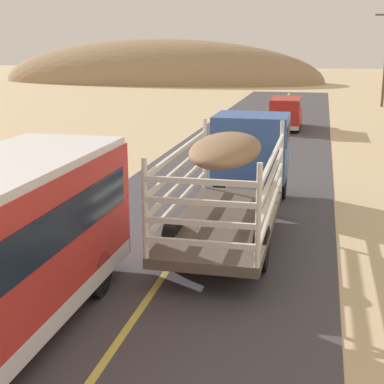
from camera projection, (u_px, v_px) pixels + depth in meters
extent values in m
cube|color=#3359A5|center=(251.00, 146.00, 19.75)|extent=(2.50, 2.20, 2.20)
cube|color=#192333|center=(252.00, 133.00, 19.63)|extent=(2.53, 1.54, 0.70)
cube|color=brown|center=(225.00, 223.00, 14.94)|extent=(2.50, 6.40, 0.24)
cylinder|color=silver|center=(205.00, 153.00, 17.84)|extent=(0.12, 0.12, 2.20)
cylinder|color=silver|center=(281.00, 157.00, 17.33)|extent=(0.12, 0.12, 2.20)
cylinder|color=silver|center=(145.00, 209.00, 11.92)|extent=(0.12, 0.12, 2.20)
cylinder|color=silver|center=(258.00, 216.00, 11.41)|extent=(0.12, 0.12, 2.20)
cube|color=silver|center=(180.00, 200.00, 15.05)|extent=(0.08, 6.30, 0.12)
cube|color=silver|center=(272.00, 205.00, 14.54)|extent=(0.08, 6.30, 0.12)
cube|color=silver|center=(200.00, 243.00, 11.82)|extent=(2.40, 0.08, 0.12)
cube|color=silver|center=(180.00, 184.00, 14.94)|extent=(0.08, 6.30, 0.12)
cube|color=silver|center=(273.00, 189.00, 14.42)|extent=(0.08, 6.30, 0.12)
cube|color=silver|center=(200.00, 223.00, 11.70)|extent=(2.40, 0.08, 0.12)
cube|color=silver|center=(180.00, 167.00, 14.83)|extent=(0.08, 6.30, 0.12)
cube|color=silver|center=(273.00, 172.00, 14.31)|extent=(0.08, 6.30, 0.12)
cube|color=silver|center=(200.00, 202.00, 11.59)|extent=(2.40, 0.08, 0.12)
cube|color=silver|center=(180.00, 151.00, 14.72)|extent=(0.08, 6.30, 0.12)
cube|color=silver|center=(274.00, 155.00, 14.20)|extent=(0.08, 6.30, 0.12)
cube|color=silver|center=(200.00, 182.00, 11.48)|extent=(2.40, 0.08, 0.12)
ellipsoid|color=#8C6B4C|center=(226.00, 149.00, 14.43)|extent=(1.75, 3.84, 0.70)
cylinder|color=black|center=(220.00, 180.00, 20.30)|extent=(0.32, 1.10, 1.10)
cylinder|color=black|center=(281.00, 183.00, 19.84)|extent=(0.32, 1.10, 1.10)
cylinder|color=black|center=(173.00, 241.00, 14.00)|extent=(0.32, 1.10, 1.10)
cylinder|color=black|center=(261.00, 248.00, 13.54)|extent=(0.32, 1.10, 1.10)
cylinder|color=black|center=(5.00, 265.00, 12.66)|extent=(0.30, 1.00, 1.00)
cylinder|color=black|center=(97.00, 274.00, 12.19)|extent=(0.30, 1.00, 1.00)
cube|color=#B2261E|center=(285.00, 118.00, 35.85)|extent=(1.90, 4.60, 0.90)
cube|color=#B2261E|center=(286.00, 104.00, 35.50)|extent=(1.75, 3.59, 0.80)
cube|color=#192333|center=(286.00, 104.00, 35.49)|extent=(1.79, 3.22, 0.44)
cube|color=silver|center=(283.00, 128.00, 33.85)|extent=(1.86, 0.20, 0.24)
cube|color=red|center=(269.00, 119.00, 33.84)|extent=(0.16, 0.06, 0.14)
cube|color=red|center=(297.00, 120.00, 33.48)|extent=(0.16, 0.06, 0.14)
cylinder|color=black|center=(274.00, 119.00, 37.45)|extent=(0.26, 0.76, 0.76)
cylinder|color=black|center=(299.00, 120.00, 37.10)|extent=(0.26, 0.76, 0.76)
cylinder|color=black|center=(270.00, 125.00, 34.76)|extent=(0.26, 0.76, 0.76)
cylinder|color=black|center=(297.00, 126.00, 34.41)|extent=(0.26, 0.76, 0.76)
ellipsoid|color=#997C5A|center=(159.00, 82.00, 78.64)|extent=(45.08, 18.88, 11.51)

